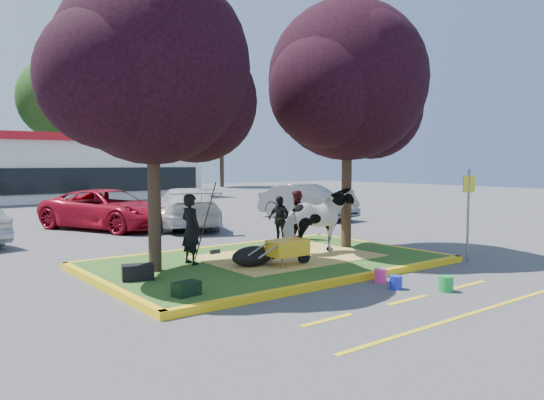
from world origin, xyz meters
TOP-DOWN VIEW (x-y plane):
  - ground at (0.00, 0.00)m, footprint 90.00×90.00m
  - median_island at (0.00, 0.00)m, footprint 8.00×5.00m
  - curb_near at (0.00, -2.58)m, footprint 8.30×0.16m
  - curb_far at (0.00, 2.58)m, footprint 8.30×0.16m
  - curb_left at (-4.08, 0.00)m, footprint 0.16×5.30m
  - curb_right at (4.08, 0.00)m, footprint 0.16×5.30m
  - straw_bedding at (0.60, 0.00)m, footprint 4.20×3.00m
  - tree_purple_left at (-2.78, 0.38)m, footprint 5.06×4.20m
  - tree_purple_right at (2.92, 0.18)m, footprint 5.30×4.40m
  - fire_lane_stripe_a at (-2.00, -4.20)m, footprint 1.10×0.12m
  - fire_lane_stripe_b at (0.00, -4.20)m, footprint 1.10×0.12m
  - fire_lane_stripe_c at (2.00, -4.20)m, footprint 1.10×0.12m
  - fire_lane_long at (0.00, -5.40)m, footprint 6.00×0.10m
  - retail_building at (2.00, 27.98)m, footprint 20.40×8.40m
  - treeline at (1.23, 37.61)m, footprint 46.58×7.80m
  - cow at (1.47, -0.25)m, footprint 2.06×0.96m
  - calf at (-0.82, -0.49)m, footprint 1.16×0.79m
  - handler at (-1.80, 0.60)m, footprint 0.47×0.65m
  - visitor_a at (2.73, 2.15)m, footprint 0.88×0.93m
  - visitor_b at (1.85, 1.89)m, footprint 0.49×0.87m
  - wheelbarrow at (-0.19, -0.99)m, footprint 1.62×0.57m
  - gear_bag_dark at (-3.48, -0.24)m, footprint 0.69×0.51m
  - gear_bag_green at (-3.32, -1.96)m, footprint 0.51×0.36m
  - sign_post at (4.30, -2.70)m, footprint 0.31×0.16m
  - bucket_green at (1.13, -4.24)m, footprint 0.30×0.30m
  - bucket_pink at (0.73, -2.93)m, footprint 0.33×0.33m
  - bucket_blue at (0.52, -3.51)m, footprint 0.33×0.33m
  - car_red at (-0.49, 9.33)m, footprint 4.52×5.98m
  - car_white at (2.07, 8.04)m, footprint 3.92×5.76m
  - car_grey at (7.89, 7.53)m, footprint 2.29×4.88m

SIDE VIEW (x-z plane):
  - ground at x=0.00m, z-range 0.00..0.00m
  - fire_lane_stripe_a at x=-2.00m, z-range 0.00..0.01m
  - fire_lane_stripe_b at x=0.00m, z-range 0.00..0.01m
  - fire_lane_stripe_c at x=2.00m, z-range 0.00..0.01m
  - fire_lane_long at x=0.00m, z-range 0.00..0.01m
  - median_island at x=0.00m, z-range 0.00..0.15m
  - curb_near at x=0.00m, z-range 0.00..0.15m
  - curb_far at x=0.00m, z-range 0.00..0.15m
  - curb_left at x=-4.08m, z-range 0.00..0.15m
  - curb_right at x=4.08m, z-range 0.00..0.15m
  - bucket_blue at x=0.52m, z-range 0.00..0.27m
  - bucket_pink at x=0.73m, z-range 0.00..0.29m
  - bucket_green at x=1.13m, z-range 0.00..0.30m
  - straw_bedding at x=0.60m, z-range 0.15..0.16m
  - gear_bag_green at x=-3.32m, z-range 0.15..0.40m
  - gear_bag_dark at x=-3.48m, z-range 0.15..0.46m
  - calf at x=-0.82m, z-range 0.15..0.61m
  - wheelbarrow at x=-0.19m, z-range 0.26..0.88m
  - car_red at x=-0.49m, z-range 0.00..1.51m
  - car_grey at x=7.89m, z-range 0.00..1.55m
  - car_white at x=2.07m, z-range 0.00..1.55m
  - visitor_b at x=1.85m, z-range 0.15..1.54m
  - visitor_a at x=2.73m, z-range 0.15..1.67m
  - handler at x=-1.80m, z-range 0.15..1.79m
  - cow at x=1.47m, z-range 0.15..1.87m
  - sign_post at x=4.30m, z-range 0.26..2.61m
  - retail_building at x=2.00m, z-range 0.05..4.45m
  - tree_purple_left at x=-2.78m, z-range 1.10..7.61m
  - tree_purple_right at x=2.92m, z-range 1.15..7.97m
  - treeline at x=1.23m, z-range 0.42..15.05m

